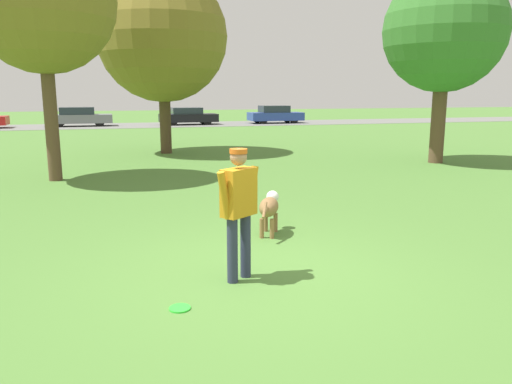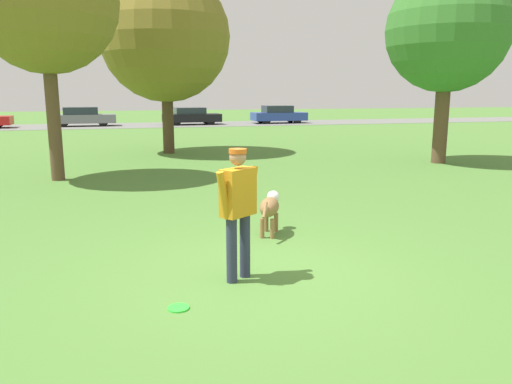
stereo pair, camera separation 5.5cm
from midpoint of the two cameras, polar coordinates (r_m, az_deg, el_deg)
ground_plane at (r=6.37m, az=0.17°, el=-9.43°), size 120.00×120.00×0.00m
far_road_strip at (r=36.05m, az=-13.35°, el=7.43°), size 120.00×6.00×0.01m
person at (r=5.96m, az=-2.25°, el=-1.33°), size 0.63×0.47×1.61m
dog at (r=8.03m, az=1.35°, el=-1.74°), size 0.59×1.00×0.65m
frisbee at (r=5.50m, az=-8.99°, el=-12.98°), size 0.23×0.23×0.02m
tree_near_left at (r=14.07m, az=-23.41°, el=19.48°), size 3.60×3.60×6.29m
tree_near_right at (r=17.33m, az=20.65°, el=16.78°), size 3.80×3.80×6.04m
tree_mid_center at (r=19.22m, az=-10.74°, el=17.04°), size 4.71×4.71×6.61m
parked_car_grey at (r=36.05m, az=-19.62°, el=8.10°), size 4.27×1.76×1.29m
parked_car_black at (r=36.05m, az=-7.83°, el=8.58°), size 4.06×1.94×1.21m
parked_car_blue at (r=37.54m, az=2.16°, el=8.84°), size 3.98×1.79×1.30m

